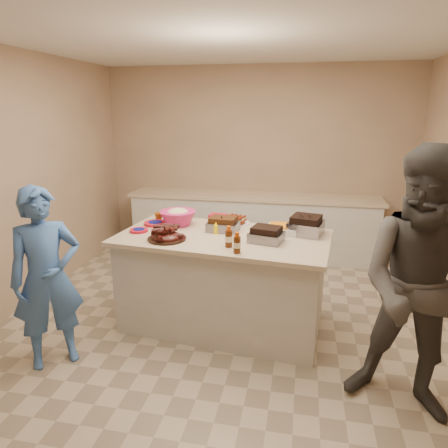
% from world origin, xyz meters
% --- Properties ---
extents(room, '(4.50, 5.00, 2.70)m').
position_xyz_m(room, '(0.00, 0.00, 0.00)').
color(room, tan).
rests_on(room, ground).
extents(back_counter, '(3.60, 0.64, 0.90)m').
position_xyz_m(back_counter, '(0.00, 2.20, 0.45)').
color(back_counter, beige).
rests_on(back_counter, ground).
extents(island, '(2.07, 1.24, 0.94)m').
position_xyz_m(island, '(-0.02, 0.12, 0.00)').
color(island, beige).
rests_on(island, ground).
extents(rib_platter, '(0.38, 0.38, 0.14)m').
position_xyz_m(rib_platter, '(-0.50, -0.10, 0.94)').
color(rib_platter, '#3D0F0B').
rests_on(rib_platter, island).
extents(pulled_pork_tray, '(0.31, 0.24, 0.09)m').
position_xyz_m(pulled_pork_tray, '(-0.05, 0.27, 0.94)').
color(pulled_pork_tray, '#47230F').
rests_on(pulled_pork_tray, island).
extents(brisket_tray, '(0.33, 0.30, 0.09)m').
position_xyz_m(brisket_tray, '(0.40, 0.02, 0.94)').
color(brisket_tray, black).
rests_on(brisket_tray, island).
extents(roasting_pan, '(0.37, 0.37, 0.12)m').
position_xyz_m(roasting_pan, '(0.75, 0.32, 0.94)').
color(roasting_pan, gray).
rests_on(roasting_pan, island).
extents(coleslaw_bowl, '(0.41, 0.41, 0.26)m').
position_xyz_m(coleslaw_bowl, '(-0.55, 0.38, 0.94)').
color(coleslaw_bowl, '#C92268').
rests_on(coleslaw_bowl, island).
extents(sausage_plate, '(0.39, 0.39, 0.05)m').
position_xyz_m(sausage_plate, '(0.02, 0.53, 0.94)').
color(sausage_plate, silver).
rests_on(sausage_plate, island).
extents(mac_cheese_dish, '(0.33, 0.25, 0.09)m').
position_xyz_m(mac_cheese_dish, '(0.55, 0.31, 0.94)').
color(mac_cheese_dish, orange).
rests_on(mac_cheese_dish, island).
extents(bbq_bottle_a, '(0.07, 0.07, 0.18)m').
position_xyz_m(bbq_bottle_a, '(0.19, -0.32, 0.94)').
color(bbq_bottle_a, '#471F09').
rests_on(bbq_bottle_a, island).
extents(bbq_bottle_b, '(0.07, 0.07, 0.19)m').
position_xyz_m(bbq_bottle_b, '(0.09, -0.19, 0.94)').
color(bbq_bottle_b, '#471F09').
rests_on(bbq_bottle_b, island).
extents(mustard_bottle, '(0.05, 0.05, 0.12)m').
position_xyz_m(mustard_bottle, '(-0.10, 0.17, 0.94)').
color(mustard_bottle, '#FFD904').
rests_on(mustard_bottle, island).
extents(sauce_bowl, '(0.15, 0.06, 0.14)m').
position_xyz_m(sauce_bowl, '(-0.07, 0.37, 0.94)').
color(sauce_bowl, silver).
rests_on(sauce_bowl, island).
extents(plate_stack_large, '(0.25, 0.25, 0.03)m').
position_xyz_m(plate_stack_large, '(-0.78, 0.34, 0.94)').
color(plate_stack_large, '#AA0F20').
rests_on(plate_stack_large, island).
extents(plate_stack_small, '(0.19, 0.19, 0.02)m').
position_xyz_m(plate_stack_small, '(-0.85, 0.08, 0.94)').
color(plate_stack_small, '#AA0F20').
rests_on(plate_stack_small, island).
extents(plastic_cup, '(0.10, 0.09, 0.09)m').
position_xyz_m(plastic_cup, '(-0.80, 0.50, 0.94)').
color(plastic_cup, '#8D470D').
rests_on(plastic_cup, island).
extents(basket_stack, '(0.19, 0.15, 0.09)m').
position_xyz_m(basket_stack, '(-0.16, 0.55, 0.94)').
color(basket_stack, '#AA0F20').
rests_on(basket_stack, island).
extents(guest_blue, '(1.41, 1.53, 0.37)m').
position_xyz_m(guest_blue, '(-1.30, -0.76, 0.00)').
color(guest_blue, '#3E6AB3').
rests_on(guest_blue, ground).
extents(guest_gray, '(1.44, 2.08, 0.72)m').
position_xyz_m(guest_gray, '(1.53, -0.78, 0.00)').
color(guest_gray, '#4C4945').
rests_on(guest_gray, ground).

